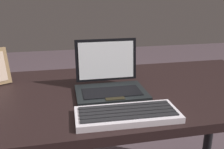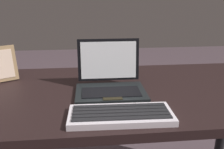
{
  "view_description": "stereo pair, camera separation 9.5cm",
  "coord_description": "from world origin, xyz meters",
  "views": [
    {
      "loc": [
        -0.09,
        -0.93,
        1.09
      ],
      "look_at": [
        0.1,
        -0.04,
        0.79
      ],
      "focal_mm": 39.56,
      "sensor_mm": 36.0,
      "label": 1
    },
    {
      "loc": [
        0.01,
        -0.94,
        1.09
      ],
      "look_at": [
        0.1,
        -0.04,
        0.79
      ],
      "focal_mm": 39.56,
      "sensor_mm": 36.0,
      "label": 2
    }
  ],
  "objects": [
    {
      "name": "desk",
      "position": [
        0.0,
        0.0,
        0.63
      ],
      "size": [
        1.72,
        0.68,
        0.71
      ],
      "color": "black",
      "rests_on": "ground"
    },
    {
      "name": "external_keyboard",
      "position": [
        0.11,
        -0.24,
        0.72
      ],
      "size": [
        0.34,
        0.15,
        0.02
      ],
      "color": "silver",
      "rests_on": "desk"
    },
    {
      "name": "laptop_front",
      "position": [
        0.1,
        -0.02,
        0.75
      ],
      "size": [
        0.27,
        0.21,
        0.2
      ],
      "color": "black",
      "rests_on": "desk"
    }
  ]
}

